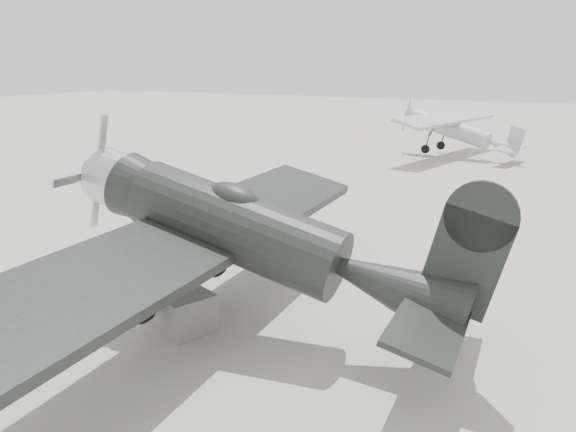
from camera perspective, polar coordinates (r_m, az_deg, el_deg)
name	(u,v)px	position (r m, az deg, el deg)	size (l,w,h in m)	color
ground	(203,288)	(15.16, -8.66, -7.26)	(160.00, 160.00, 0.00)	gray
lowwing_monoplane	(255,236)	(11.90, -3.33, -2.06)	(9.36, 13.01, 4.22)	black
highwing_monoplane	(456,126)	(36.76, 16.66, 8.72)	(7.76, 10.84, 3.07)	#ACAFB2
equipment_block	(178,307)	(13.10, -11.08, -9.08)	(1.72, 1.07, 0.86)	#65635D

